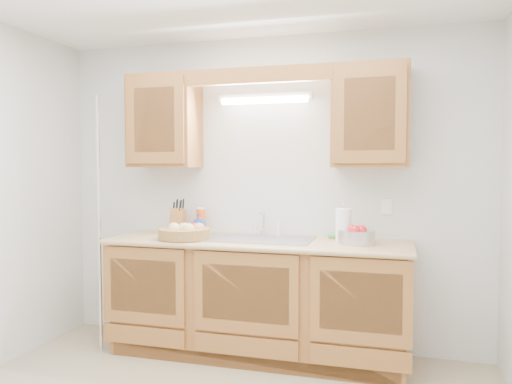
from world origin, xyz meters
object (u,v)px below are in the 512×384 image
(knife_block, at_px, (178,221))
(paper_towel, at_px, (343,226))
(apple_bowl, at_px, (357,236))
(fruit_basket, at_px, (185,232))

(knife_block, distance_m, paper_towel, 1.36)
(knife_block, distance_m, apple_bowl, 1.47)
(fruit_basket, height_order, paper_towel, paper_towel)
(paper_towel, bearing_deg, apple_bowl, -34.94)
(fruit_basket, xyz_separation_m, paper_towel, (1.19, 0.18, 0.07))
(fruit_basket, relative_size, paper_towel, 1.39)
(fruit_basket, bearing_deg, apple_bowl, 4.95)
(knife_block, relative_size, paper_towel, 1.03)
(knife_block, relative_size, apple_bowl, 0.87)
(fruit_basket, bearing_deg, knife_block, 123.88)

